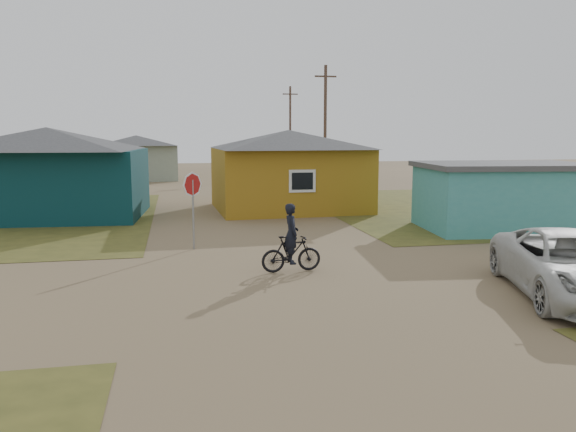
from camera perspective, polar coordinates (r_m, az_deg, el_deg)
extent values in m
plane|color=olive|center=(13.92, 1.40, -7.10)|extent=(120.00, 120.00, 0.00)
cube|color=brown|center=(31.34, 21.53, 0.98)|extent=(20.00, 18.00, 0.00)
cube|color=#082C31|center=(27.24, -23.06, 3.03)|extent=(8.40, 6.54, 3.00)
pyramid|color=#3A3A3D|center=(27.15, -23.31, 7.23)|extent=(8.93, 7.08, 1.00)
cube|color=#9A6E17|center=(27.72, 0.06, 3.78)|extent=(7.21, 6.24, 3.00)
pyramid|color=#3A3A3D|center=(27.63, 0.06, 7.81)|extent=(7.72, 6.76, 0.90)
cube|color=silver|center=(24.75, 1.45, 3.57)|extent=(1.20, 0.06, 1.00)
cube|color=black|center=(24.72, 1.47, 3.57)|extent=(0.95, 0.04, 0.75)
cube|color=teal|center=(23.35, 21.01, 1.63)|extent=(6.39, 4.61, 2.40)
cube|color=#3A3A3D|center=(23.25, 21.18, 4.81)|extent=(6.71, 4.93, 0.20)
cube|color=gray|center=(47.23, -15.09, 5.26)|extent=(6.49, 5.60, 2.80)
pyramid|color=#3A3A3D|center=(47.18, -15.17, 7.44)|extent=(7.04, 6.15, 0.80)
cube|color=gray|center=(54.69, 2.38, 5.92)|extent=(6.41, 5.50, 2.80)
pyramid|color=#3A3A3D|center=(54.65, 2.39, 7.80)|extent=(6.95, 6.05, 0.80)
cube|color=gray|center=(60.15, -22.03, 5.49)|extent=(5.75, 5.28, 2.70)
pyramid|color=#3A3A3D|center=(60.10, -22.12, 7.11)|extent=(6.28, 5.81, 0.70)
cylinder|color=brown|center=(36.34, 3.79, 8.79)|extent=(0.20, 0.20, 8.00)
cube|color=brown|center=(36.52, 3.84, 13.97)|extent=(1.40, 0.10, 0.10)
cylinder|color=brown|center=(52.14, 0.22, 8.66)|extent=(0.20, 0.20, 8.00)
cube|color=brown|center=(52.27, 0.23, 12.28)|extent=(1.40, 0.10, 0.10)
cylinder|color=gray|center=(18.29, -9.61, 0.13)|extent=(0.07, 0.07, 2.26)
imported|color=black|center=(15.19, 0.34, -3.85)|extent=(1.68, 0.58, 0.99)
imported|color=black|center=(15.08, 0.34, -1.79)|extent=(0.43, 0.62, 1.63)
imported|color=beige|center=(14.33, 26.94, -4.48)|extent=(3.92, 5.88, 1.50)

